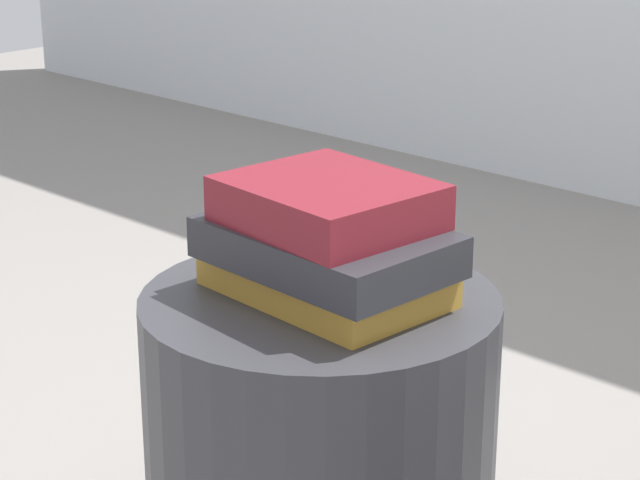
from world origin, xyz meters
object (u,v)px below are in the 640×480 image
(book_charcoal, at_px, (324,247))
(side_table, at_px, (320,464))
(book_maroon, at_px, (328,203))
(book_ochre, at_px, (326,279))

(book_charcoal, bearing_deg, side_table, 163.22)
(book_maroon, bearing_deg, side_table, -132.26)
(book_charcoal, height_order, book_maroon, book_maroon)
(side_table, height_order, book_ochre, book_ochre)
(book_ochre, xyz_separation_m, book_maroon, (0.01, -0.00, 0.10))
(side_table, bearing_deg, book_maroon, 42.36)
(book_ochre, relative_size, book_maroon, 1.23)
(side_table, distance_m, book_ochre, 0.25)
(side_table, distance_m, book_charcoal, 0.30)
(book_ochre, bearing_deg, book_charcoal, -50.01)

